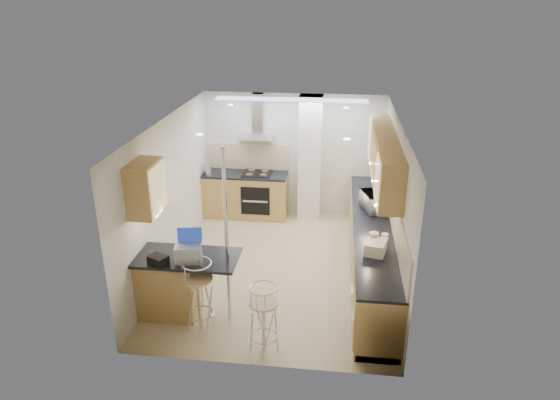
# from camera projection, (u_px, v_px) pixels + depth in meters

# --- Properties ---
(ground) EXTENTS (4.80, 4.80, 0.00)m
(ground) POSITION_uv_depth(u_px,v_px,m) (279.00, 268.00, 8.40)
(ground) COLOR tan
(ground) RESTS_ON ground
(room_shell) EXTENTS (3.64, 4.84, 2.51)m
(room_shell) POSITION_uv_depth(u_px,v_px,m) (302.00, 175.00, 8.12)
(room_shell) COLOR beige
(room_shell) RESTS_ON ground
(right_counter) EXTENTS (0.63, 4.40, 0.92)m
(right_counter) POSITION_uv_depth(u_px,v_px,m) (371.00, 249.00, 8.06)
(right_counter) COLOR tan
(right_counter) RESTS_ON ground
(back_counter) EXTENTS (1.70, 0.63, 0.92)m
(back_counter) POSITION_uv_depth(u_px,v_px,m) (246.00, 194.00, 10.25)
(back_counter) COLOR tan
(back_counter) RESTS_ON ground
(peninsula) EXTENTS (1.47, 0.72, 0.94)m
(peninsula) POSITION_uv_depth(u_px,v_px,m) (188.00, 285.00, 7.01)
(peninsula) COLOR tan
(peninsula) RESTS_ON ground
(microwave) EXTENTS (0.51, 0.62, 0.30)m
(microwave) POSITION_uv_depth(u_px,v_px,m) (375.00, 201.00, 8.32)
(microwave) COLOR white
(microwave) RESTS_ON right_counter
(laptop) EXTENTS (0.39, 0.32, 0.24)m
(laptop) POSITION_uv_depth(u_px,v_px,m) (188.00, 253.00, 6.66)
(laptop) COLOR #97989E
(laptop) RESTS_ON peninsula
(bag) EXTENTS (0.29, 0.26, 0.13)m
(bag) POSITION_uv_depth(u_px,v_px,m) (158.00, 260.00, 6.59)
(bag) COLOR black
(bag) RESTS_ON peninsula
(bar_stool_near) EXTENTS (0.52, 0.52, 1.03)m
(bar_stool_near) POSITION_uv_depth(u_px,v_px,m) (199.00, 296.00, 6.70)
(bar_stool_near) COLOR tan
(bar_stool_near) RESTS_ON ground
(bar_stool_end) EXTENTS (0.50, 0.50, 0.95)m
(bar_stool_end) POSITION_uv_depth(u_px,v_px,m) (264.00, 319.00, 6.28)
(bar_stool_end) COLOR tan
(bar_stool_end) RESTS_ON ground
(jar_a) EXTENTS (0.15, 0.15, 0.17)m
(jar_a) POSITION_uv_depth(u_px,v_px,m) (367.00, 203.00, 8.42)
(jar_a) COLOR white
(jar_a) RESTS_ON right_counter
(jar_b) EXTENTS (0.15, 0.15, 0.15)m
(jar_b) POSITION_uv_depth(u_px,v_px,m) (378.00, 201.00, 8.51)
(jar_b) COLOR white
(jar_b) RESTS_ON right_counter
(jar_c) EXTENTS (0.18, 0.18, 0.22)m
(jar_c) POSITION_uv_depth(u_px,v_px,m) (373.00, 240.00, 7.09)
(jar_c) COLOR beige
(jar_c) RESTS_ON right_counter
(jar_d) EXTENTS (0.11, 0.11, 0.13)m
(jar_d) POSITION_uv_depth(u_px,v_px,m) (385.00, 238.00, 7.26)
(jar_d) COLOR white
(jar_d) RESTS_ON right_counter
(bread_bin) EXTENTS (0.34, 0.39, 0.18)m
(bread_bin) POSITION_uv_depth(u_px,v_px,m) (375.00, 247.00, 6.93)
(bread_bin) COLOR white
(bread_bin) RESTS_ON right_counter
(kettle) EXTENTS (0.16, 0.16, 0.20)m
(kettle) POSITION_uv_depth(u_px,v_px,m) (209.00, 170.00, 9.96)
(kettle) COLOR #B3B5B8
(kettle) RESTS_ON back_counter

